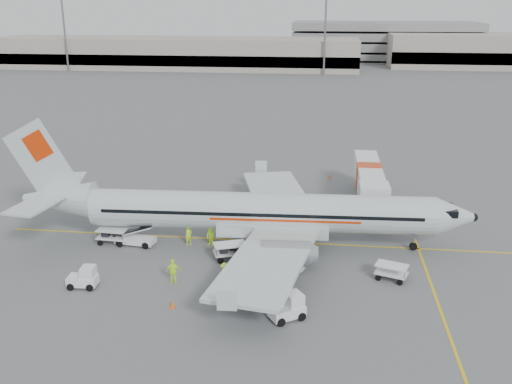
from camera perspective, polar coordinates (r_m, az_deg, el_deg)
ground at (r=49.66m, az=-0.28°, el=-4.89°), size 360.00×360.00×0.00m
stripe_lead at (r=49.66m, az=-0.28°, el=-4.89°), size 44.00×0.20×0.01m
stripe_cross at (r=42.92m, az=17.46°, el=-9.80°), size 0.20×20.00×0.01m
terminal_west at (r=181.69m, az=-7.89°, el=13.61°), size 110.00×22.00×9.00m
parking_garage at (r=206.47m, az=12.70°, el=14.62°), size 62.00×24.00×14.00m
treeline at (r=220.89m, az=5.60°, el=14.16°), size 300.00×3.00×6.00m
mast_west at (r=180.11m, az=-18.58°, el=14.89°), size 3.20×1.20×22.00m
mast_center at (r=163.41m, az=6.92°, el=15.40°), size 3.20×1.20×22.00m
aircraft at (r=46.95m, az=0.51°, el=0.49°), size 38.97×31.16×10.41m
jet_bridge at (r=58.59m, az=11.15°, el=0.69°), size 3.14×16.22×4.25m
belt_loader at (r=49.53m, az=-12.01°, el=-3.87°), size 4.64×2.24×2.42m
tug_fore at (r=37.88m, az=3.11°, el=-11.41°), size 2.59×2.31×1.74m
tug_mid at (r=44.05m, az=3.24°, el=-6.84°), size 2.66×2.16×1.79m
tug_aft at (r=43.57m, az=-16.98°, el=-8.12°), size 2.15×1.30×1.62m
cart_loaded_a at (r=46.08m, az=-2.63°, el=-5.95°), size 2.91×2.28×1.33m
cart_loaded_b at (r=50.40m, az=-14.12°, el=-4.30°), size 2.64×1.68×1.32m
cart_empty_a at (r=45.12m, az=0.44°, el=-6.65°), size 2.43×2.01×1.10m
cart_empty_b at (r=44.00m, az=13.38°, el=-7.81°), size 2.64×2.07×1.21m
cone_nose at (r=53.85m, az=17.68°, el=-3.49°), size 0.43×0.43×0.70m
cone_port at (r=67.38m, az=7.38°, el=1.61°), size 0.35×0.35×0.57m
cone_stbd at (r=39.77m, az=-8.35°, el=-11.01°), size 0.35×0.35×0.57m
crew_a at (r=48.88m, az=-6.74°, el=-4.32°), size 0.74×0.74×1.73m
crew_b at (r=48.49m, az=-4.57°, el=-4.47°), size 1.04×0.99×1.68m
crew_c at (r=42.26m, az=-3.17°, el=-8.12°), size 0.80×1.15×1.63m
crew_d at (r=42.66m, az=-8.27°, el=-7.84°), size 1.18×0.71×1.88m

